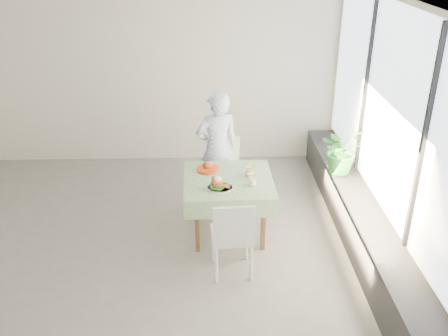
{
  "coord_description": "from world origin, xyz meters",
  "views": [
    {
      "loc": [
        1.02,
        -4.99,
        3.42
      ],
      "look_at": [
        1.19,
        0.3,
        0.86
      ],
      "focal_mm": 40.0,
      "sensor_mm": 36.0,
      "label": 1
    }
  ],
  "objects_px": {
    "chair_far": "(225,187)",
    "potted_plant": "(342,150)",
    "chair_near": "(232,250)",
    "juice_cup_orange": "(249,172)",
    "diner": "(217,149)",
    "main_dish": "(219,185)",
    "cafe_table": "(228,200)"
  },
  "relations": [
    {
      "from": "cafe_table",
      "to": "potted_plant",
      "type": "height_order",
      "value": "potted_plant"
    },
    {
      "from": "main_dish",
      "to": "juice_cup_orange",
      "type": "distance_m",
      "value": 0.48
    },
    {
      "from": "chair_far",
      "to": "potted_plant",
      "type": "distance_m",
      "value": 1.61
    },
    {
      "from": "diner",
      "to": "main_dish",
      "type": "xyz_separation_m",
      "value": [
        -0.0,
        -1.01,
        0.0
      ]
    },
    {
      "from": "juice_cup_orange",
      "to": "chair_far",
      "type": "bearing_deg",
      "value": 113.54
    },
    {
      "from": "main_dish",
      "to": "juice_cup_orange",
      "type": "relative_size",
      "value": 1.2
    },
    {
      "from": "cafe_table",
      "to": "diner",
      "type": "relative_size",
      "value": 0.67
    },
    {
      "from": "chair_near",
      "to": "potted_plant",
      "type": "distance_m",
      "value": 2.14
    },
    {
      "from": "main_dish",
      "to": "potted_plant",
      "type": "height_order",
      "value": "potted_plant"
    },
    {
      "from": "cafe_table",
      "to": "chair_near",
      "type": "height_order",
      "value": "chair_near"
    },
    {
      "from": "potted_plant",
      "to": "main_dish",
      "type": "bearing_deg",
      "value": -151.5
    },
    {
      "from": "juice_cup_orange",
      "to": "diner",
      "type": "bearing_deg",
      "value": 117.24
    },
    {
      "from": "main_dish",
      "to": "potted_plant",
      "type": "xyz_separation_m",
      "value": [
        1.62,
        0.88,
        0.02
      ]
    },
    {
      "from": "potted_plant",
      "to": "chair_far",
      "type": "bearing_deg",
      "value": 179.16
    },
    {
      "from": "chair_near",
      "to": "juice_cup_orange",
      "type": "relative_size",
      "value": 3.7
    },
    {
      "from": "chair_far",
      "to": "chair_near",
      "type": "relative_size",
      "value": 1.01
    },
    {
      "from": "chair_far",
      "to": "potted_plant",
      "type": "bearing_deg",
      "value": -0.84
    },
    {
      "from": "chair_near",
      "to": "potted_plant",
      "type": "relative_size",
      "value": 1.45
    },
    {
      "from": "chair_far",
      "to": "potted_plant",
      "type": "xyz_separation_m",
      "value": [
        1.52,
        -0.02,
        0.53
      ]
    },
    {
      "from": "diner",
      "to": "potted_plant",
      "type": "xyz_separation_m",
      "value": [
        1.62,
        -0.13,
        0.02
      ]
    },
    {
      "from": "main_dish",
      "to": "juice_cup_orange",
      "type": "height_order",
      "value": "juice_cup_orange"
    },
    {
      "from": "diner",
      "to": "chair_far",
      "type": "bearing_deg",
      "value": 118.2
    },
    {
      "from": "diner",
      "to": "juice_cup_orange",
      "type": "relative_size",
      "value": 6.36
    },
    {
      "from": "chair_far",
      "to": "main_dish",
      "type": "xyz_separation_m",
      "value": [
        -0.11,
        -0.9,
        0.51
      ]
    },
    {
      "from": "chair_far",
      "to": "chair_near",
      "type": "distance_m",
      "value": 1.46
    },
    {
      "from": "chair_near",
      "to": "main_dish",
      "type": "xyz_separation_m",
      "value": [
        -0.13,
        0.55,
        0.51
      ]
    },
    {
      "from": "chair_far",
      "to": "diner",
      "type": "distance_m",
      "value": 0.53
    },
    {
      "from": "main_dish",
      "to": "juice_cup_orange",
      "type": "bearing_deg",
      "value": 39.04
    },
    {
      "from": "diner",
      "to": "main_dish",
      "type": "relative_size",
      "value": 5.32
    },
    {
      "from": "diner",
      "to": "juice_cup_orange",
      "type": "xyz_separation_m",
      "value": [
        0.37,
        -0.71,
        0.01
      ]
    },
    {
      "from": "cafe_table",
      "to": "potted_plant",
      "type": "distance_m",
      "value": 1.67
    },
    {
      "from": "diner",
      "to": "juice_cup_orange",
      "type": "height_order",
      "value": "diner"
    }
  ]
}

